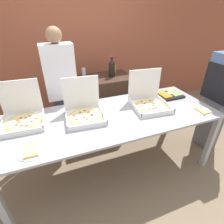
{
  "coord_description": "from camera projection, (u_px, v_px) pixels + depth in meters",
  "views": [
    {
      "loc": [
        -0.62,
        -1.6,
        1.88
      ],
      "look_at": [
        0.0,
        0.0,
        0.88
      ],
      "focal_mm": 28.0,
      "sensor_mm": 36.0,
      "label": 1
    }
  ],
  "objects": [
    {
      "name": "ground_plane",
      "position": [
        112.0,
        166.0,
        2.43
      ],
      "size": [
        16.0,
        16.0,
        0.0
      ],
      "primitive_type": "plane",
      "color": "#847056"
    },
    {
      "name": "paper_plate_front_left",
      "position": [
        31.0,
        151.0,
        1.49
      ],
      "size": [
        0.23,
        0.23,
        0.03
      ],
      "color": "white",
      "rests_on": "buffet_table"
    },
    {
      "name": "person_server_vest",
      "position": [
        220.0,
        92.0,
        2.38
      ],
      "size": [
        0.24,
        0.42,
        1.63
      ],
      "rotation": [
        0.0,
        0.0,
        1.57
      ],
      "color": "slate",
      "rests_on": "ground_plane"
    },
    {
      "name": "soda_can_colored",
      "position": [
        114.0,
        69.0,
        2.95
      ],
      "size": [
        0.07,
        0.07,
        0.12
      ],
      "color": "gold",
      "rests_on": "sideboard_podium"
    },
    {
      "name": "person_guest_plaid",
      "position": [
        63.0,
        92.0,
        2.42
      ],
      "size": [
        0.4,
        0.22,
        1.73
      ],
      "rotation": [
        0.0,
        0.0,
        3.14
      ],
      "color": "#2D2D38",
      "rests_on": "ground_plane"
    },
    {
      "name": "brick_wall_behind",
      "position": [
        77.0,
        41.0,
        3.09
      ],
      "size": [
        10.0,
        0.06,
        2.8
      ],
      "color": "#9E5138",
      "rests_on": "ground_plane"
    },
    {
      "name": "pizza_box_far_left",
      "position": [
        23.0,
        116.0,
        1.87
      ],
      "size": [
        0.43,
        0.45,
        0.42
      ],
      "rotation": [
        0.0,
        0.0,
        -0.03
      ],
      "color": "white",
      "rests_on": "buffet_table"
    },
    {
      "name": "pizza_box_far_right",
      "position": [
        84.0,
        111.0,
        1.96
      ],
      "size": [
        0.45,
        0.47,
        0.42
      ],
      "rotation": [
        0.0,
        0.0,
        -0.09
      ],
      "color": "white",
      "rests_on": "buffet_table"
    },
    {
      "name": "buffet_table",
      "position": [
        112.0,
        122.0,
        2.05
      ],
      "size": [
        2.49,
        0.95,
        0.83
      ],
      "color": "#A8AAB2",
      "rests_on": "ground_plane"
    },
    {
      "name": "soda_can_silver",
      "position": [
        84.0,
        72.0,
        2.79
      ],
      "size": [
        0.07,
        0.07,
        0.12
      ],
      "color": "silver",
      "rests_on": "sideboard_podium"
    },
    {
      "name": "pizza_box_near_left",
      "position": [
        149.0,
        100.0,
        2.18
      ],
      "size": [
        0.47,
        0.48,
        0.43
      ],
      "rotation": [
        0.0,
        0.0,
        -0.1
      ],
      "color": "white",
      "rests_on": "buffet_table"
    },
    {
      "name": "soda_bottle",
      "position": [
        112.0,
        68.0,
        2.72
      ],
      "size": [
        0.1,
        0.1,
        0.32
      ],
      "color": "black",
      "rests_on": "sideboard_podium"
    },
    {
      "name": "veggie_tray",
      "position": [
        169.0,
        95.0,
        2.45
      ],
      "size": [
        0.35,
        0.26,
        0.05
      ],
      "color": "black",
      "rests_on": "buffet_table"
    },
    {
      "name": "sideboard_podium",
      "position": [
        107.0,
        104.0,
        3.03
      ],
      "size": [
        0.79,
        0.55,
        0.96
      ],
      "color": "#382319",
      "rests_on": "ground_plane"
    },
    {
      "name": "paper_plate_front_right",
      "position": [
        202.0,
        111.0,
        2.09
      ],
      "size": [
        0.22,
        0.22,
        0.03
      ],
      "color": "white",
      "rests_on": "buffet_table"
    }
  ]
}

